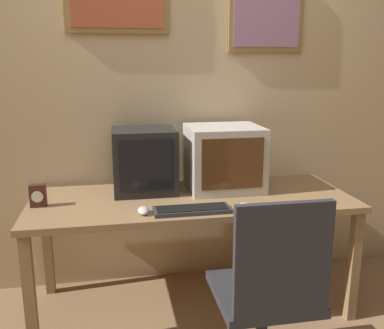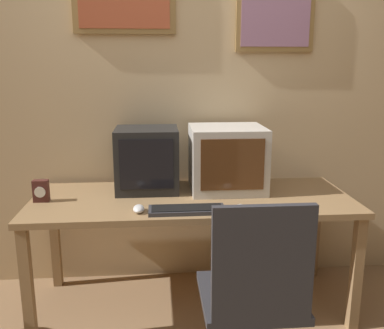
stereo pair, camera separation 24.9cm
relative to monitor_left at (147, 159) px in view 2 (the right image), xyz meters
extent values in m
cube|color=#D1B284|center=(0.27, 0.27, 0.38)|extent=(8.00, 0.05, 2.60)
cube|color=olive|center=(0.84, 0.23, 0.89)|extent=(0.51, 0.02, 0.46)
cube|color=gray|center=(0.84, 0.22, 0.89)|extent=(0.45, 0.01, 0.40)
cube|color=#99754C|center=(0.27, -0.18, -0.21)|extent=(1.91, 0.74, 0.04)
cube|color=#99754C|center=(-0.64, -0.50, -0.57)|extent=(0.06, 0.06, 0.68)
cube|color=#99754C|center=(1.17, -0.50, -0.57)|extent=(0.06, 0.06, 0.68)
cube|color=#99754C|center=(-0.64, 0.15, -0.57)|extent=(0.06, 0.06, 0.68)
cube|color=#99754C|center=(1.17, 0.15, -0.57)|extent=(0.06, 0.06, 0.68)
cube|color=black|center=(0.00, 0.00, 0.00)|extent=(0.39, 0.34, 0.39)
cube|color=black|center=(0.00, -0.17, 0.01)|extent=(0.32, 0.01, 0.30)
cube|color=beige|center=(0.50, -0.03, 0.00)|extent=(0.46, 0.41, 0.40)
cube|color=#563319|center=(0.50, -0.24, 0.01)|extent=(0.37, 0.01, 0.30)
cube|color=#333338|center=(0.22, -0.44, -0.19)|extent=(0.41, 0.14, 0.02)
cube|color=black|center=(0.22, -0.44, -0.17)|extent=(0.38, 0.12, 0.00)
ellipsoid|color=silver|center=(0.51, -0.45, -0.18)|extent=(0.07, 0.10, 0.03)
ellipsoid|color=silver|center=(-0.04, -0.42, -0.18)|extent=(0.06, 0.11, 0.04)
cube|color=#4C231E|center=(-0.61, -0.19, -0.13)|extent=(0.09, 0.05, 0.13)
cylinder|color=white|center=(-0.61, -0.22, -0.13)|extent=(0.06, 0.00, 0.06)
cube|color=#2D2D33|center=(0.48, -0.86, -0.47)|extent=(0.45, 0.45, 0.04)
cube|color=#2D2D33|center=(0.48, -1.07, -0.20)|extent=(0.42, 0.04, 0.50)
camera|label=1|loc=(-0.18, -2.59, 0.59)|focal=40.00mm
camera|label=2|loc=(0.07, -2.62, 0.59)|focal=40.00mm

